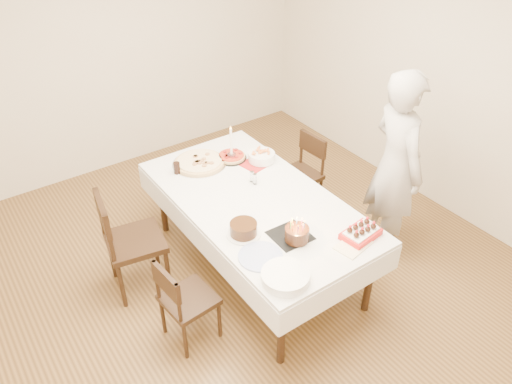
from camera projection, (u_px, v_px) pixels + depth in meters
floor at (252, 276)px, 4.45m from camera, size 5.00×5.00×0.00m
wall_back at (119, 49)px, 5.35m from camera, size 4.50×0.04×2.70m
wall_right at (446, 76)px, 4.73m from camera, size 0.04×5.00×2.70m
dining_table at (256, 234)px, 4.35m from camera, size 1.23×2.19×0.75m
chair_right_savory at (299, 176)px, 5.04m from camera, size 0.45×0.45×0.82m
chair_left_savory at (135, 241)px, 4.10m from camera, size 0.57×0.57×0.97m
chair_left_dessert at (189, 299)px, 3.71m from camera, size 0.43×0.43×0.78m
person at (396, 167)px, 4.30m from camera, size 0.57×0.73×1.76m
pizza_white at (200, 162)px, 4.56m from camera, size 0.63×0.63×0.04m
pizza_pepperoni at (231, 157)px, 4.64m from camera, size 0.37×0.37×0.04m
red_placemat at (255, 164)px, 4.57m from camera, size 0.27×0.27×0.01m
pasta_bowl at (262, 157)px, 4.60m from camera, size 0.30×0.30×0.08m
taper_candle at (231, 143)px, 4.53m from camera, size 0.08×0.08×0.35m
shaker_pair at (255, 179)px, 4.28m from camera, size 0.10×0.10×0.10m
cola_glass at (177, 168)px, 4.42m from camera, size 0.07×0.07×0.11m
layer_cake at (243, 229)px, 3.73m from camera, size 0.29×0.29×0.11m
cake_board at (290, 236)px, 3.75m from camera, size 0.29×0.29×0.01m
birthday_cake at (297, 230)px, 3.65m from camera, size 0.24×0.24×0.17m
strawberry_box at (361, 233)px, 3.72m from camera, size 0.31×0.23×0.07m
box_lid at (353, 246)px, 3.65m from camera, size 0.29×0.22×0.02m
plate_stack at (285, 277)px, 3.35m from camera, size 0.34×0.34×0.07m
china_plate at (260, 256)px, 3.55m from camera, size 0.41×0.41×0.01m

